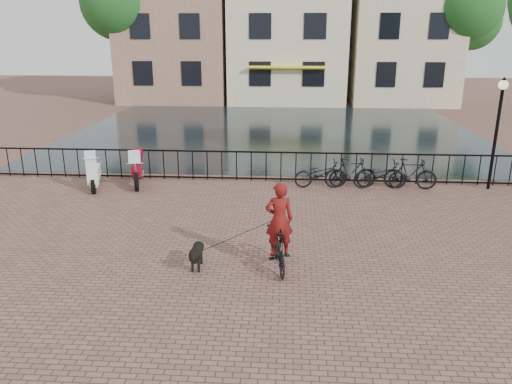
# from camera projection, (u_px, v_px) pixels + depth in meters

# --- Properties ---
(ground) EXTENTS (100.00, 100.00, 0.00)m
(ground) POSITION_uv_depth(u_px,v_px,m) (245.00, 302.00, 9.34)
(ground) COLOR brown
(ground) RESTS_ON ground
(canal_water) EXTENTS (20.00, 20.00, 0.00)m
(canal_water) POSITION_uv_depth(u_px,v_px,m) (275.00, 130.00, 25.77)
(canal_water) COLOR black
(canal_water) RESTS_ON ground
(railing) EXTENTS (20.00, 0.05, 1.02)m
(railing) POSITION_uv_depth(u_px,v_px,m) (266.00, 166.00, 16.78)
(railing) COLOR black
(railing) RESTS_ON ground
(canal_house_left) EXTENTS (7.50, 9.00, 12.80)m
(canal_house_left) POSITION_uv_depth(u_px,v_px,m) (179.00, 10.00, 36.37)
(canal_house_left) COLOR #946256
(canal_house_left) RESTS_ON ground
(canal_house_mid) EXTENTS (8.00, 9.50, 11.80)m
(canal_house_mid) POSITION_uv_depth(u_px,v_px,m) (288.00, 17.00, 36.00)
(canal_house_mid) COLOR beige
(canal_house_mid) RESTS_ON ground
(canal_house_right) EXTENTS (7.00, 9.00, 13.30)m
(canal_house_right) POSITION_uv_depth(u_px,v_px,m) (402.00, 5.00, 35.26)
(canal_house_right) COLOR #C0B68E
(canal_house_right) RESTS_ON ground
(tree_far_left) EXTENTS (5.04, 5.04, 9.27)m
(tree_far_left) POSITION_uv_depth(u_px,v_px,m) (118.00, 3.00, 33.65)
(tree_far_left) COLOR black
(tree_far_left) RESTS_ON ground
(tree_far_right) EXTENTS (4.76, 4.76, 8.76)m
(tree_far_right) POSITION_uv_depth(u_px,v_px,m) (466.00, 7.00, 32.27)
(tree_far_right) COLOR black
(tree_far_right) RESTS_ON ground
(lamp_post) EXTENTS (0.30, 0.30, 3.45)m
(lamp_post) POSITION_uv_depth(u_px,v_px,m) (499.00, 115.00, 15.36)
(lamp_post) COLOR black
(lamp_post) RESTS_ON ground
(cyclist) EXTENTS (0.77, 1.69, 2.24)m
(cyclist) POSITION_uv_depth(u_px,v_px,m) (279.00, 231.00, 10.39)
(cyclist) COLOR black
(cyclist) RESTS_ON ground
(dog) EXTENTS (0.31, 0.89, 0.59)m
(dog) POSITION_uv_depth(u_px,v_px,m) (197.00, 255.00, 10.59)
(dog) COLOR black
(dog) RESTS_ON ground
(motorcycle) EXTENTS (0.88, 1.97, 1.37)m
(motorcycle) POSITION_uv_depth(u_px,v_px,m) (137.00, 164.00, 16.34)
(motorcycle) COLOR maroon
(motorcycle) RESTS_ON ground
(scooter) EXTENTS (0.84, 1.59, 1.42)m
(scooter) POSITION_uv_depth(u_px,v_px,m) (94.00, 167.00, 15.95)
(scooter) COLOR white
(scooter) RESTS_ON ground
(parked_bike_0) EXTENTS (1.78, 0.84, 0.90)m
(parked_bike_0) POSITION_uv_depth(u_px,v_px,m) (321.00, 174.00, 16.11)
(parked_bike_0) COLOR black
(parked_bike_0) RESTS_ON ground
(parked_bike_1) EXTENTS (1.70, 0.62, 1.00)m
(parked_bike_1) POSITION_uv_depth(u_px,v_px,m) (350.00, 173.00, 16.04)
(parked_bike_1) COLOR black
(parked_bike_1) RESTS_ON ground
(parked_bike_2) EXTENTS (1.76, 0.73, 0.90)m
(parked_bike_2) POSITION_uv_depth(u_px,v_px,m) (380.00, 175.00, 15.99)
(parked_bike_2) COLOR black
(parked_bike_2) RESTS_ON ground
(parked_bike_3) EXTENTS (1.69, 0.59, 1.00)m
(parked_bike_3) POSITION_uv_depth(u_px,v_px,m) (410.00, 174.00, 15.91)
(parked_bike_3) COLOR black
(parked_bike_3) RESTS_ON ground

